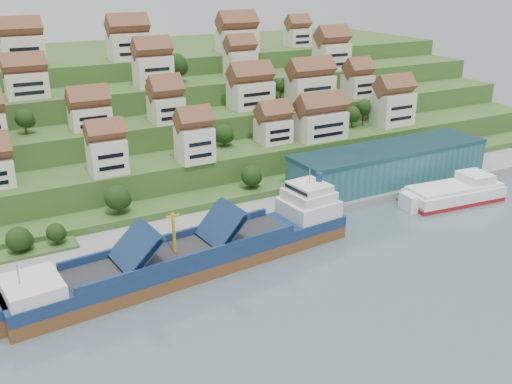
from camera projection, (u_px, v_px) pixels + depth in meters
ground at (258, 251)px, 127.52m from camera, size 300.00×300.00×0.00m
quay at (298, 207)px, 148.33m from camera, size 180.00×14.00×2.20m
hillside at (122, 111)px, 208.32m from camera, size 260.00×128.00×31.00m
hillside_village at (167, 93)px, 169.23m from camera, size 159.80×63.73×29.34m
hillside_trees at (150, 140)px, 152.90m from camera, size 136.69×62.68×31.27m
warehouse at (389, 164)px, 162.06m from camera, size 60.00×15.00×10.00m
flagpole at (303, 194)px, 141.30m from camera, size 1.28×0.16×8.00m
cargo_ship at (201, 254)px, 119.05m from camera, size 75.37×18.18×16.51m
second_ship at (455, 193)px, 153.83m from camera, size 28.22×12.82×7.93m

